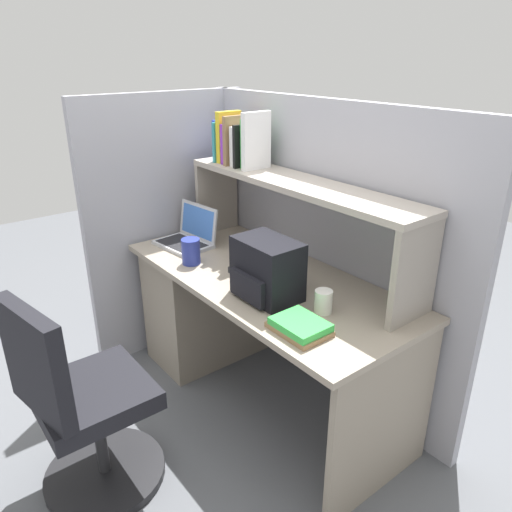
# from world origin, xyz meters

# --- Properties ---
(ground_plane) EXTENTS (8.00, 8.00, 0.00)m
(ground_plane) POSITION_xyz_m (0.00, 0.00, 0.00)
(ground_plane) COLOR #595B60
(desk) EXTENTS (1.60, 0.70, 0.73)m
(desk) POSITION_xyz_m (-0.39, 0.00, 0.40)
(desk) COLOR gray
(desk) RESTS_ON ground_plane
(cubicle_partition_rear) EXTENTS (1.84, 0.05, 1.55)m
(cubicle_partition_rear) POSITION_xyz_m (0.00, 0.38, 0.78)
(cubicle_partition_rear) COLOR #9E9EA8
(cubicle_partition_rear) RESTS_ON ground_plane
(cubicle_partition_left) EXTENTS (0.05, 1.06, 1.55)m
(cubicle_partition_left) POSITION_xyz_m (-0.85, -0.05, 0.78)
(cubicle_partition_left) COLOR #9E9EA8
(cubicle_partition_left) RESTS_ON ground_plane
(overhead_hutch) EXTENTS (1.44, 0.28, 0.45)m
(overhead_hutch) POSITION_xyz_m (0.00, 0.20, 1.08)
(overhead_hutch) COLOR gray
(overhead_hutch) RESTS_ON desk
(reference_books_on_shelf) EXTENTS (0.33, 0.19, 0.29)m
(reference_books_on_shelf) POSITION_xyz_m (-0.45, 0.20, 1.30)
(reference_books_on_shelf) COLOR blue
(reference_books_on_shelf) RESTS_ON overhead_hutch
(laptop) EXTENTS (0.34, 0.28, 0.22)m
(laptop) POSITION_xyz_m (-0.60, -0.07, 0.78)
(laptop) COLOR #B7BABF
(laptop) RESTS_ON desk
(backpack) EXTENTS (0.30, 0.22, 0.27)m
(backpack) POSITION_xyz_m (0.17, -0.13, 0.86)
(backpack) COLOR black
(backpack) RESTS_ON desk
(computer_mouse) EXTENTS (0.07, 0.11, 0.03)m
(computer_mouse) POSITION_xyz_m (-0.12, -0.06, 0.75)
(computer_mouse) COLOR #262628
(computer_mouse) RESTS_ON desk
(paper_cup) EXTENTS (0.08, 0.08, 0.10)m
(paper_cup) POSITION_xyz_m (0.43, -0.03, 0.78)
(paper_cup) COLOR white
(paper_cup) RESTS_ON desk
(snack_canister) EXTENTS (0.10, 0.10, 0.13)m
(snack_canister) POSITION_xyz_m (-0.35, -0.20, 0.80)
(snack_canister) COLOR navy
(snack_canister) RESTS_ON desk
(desk_book_stack) EXTENTS (0.23, 0.17, 0.05)m
(desk_book_stack) POSITION_xyz_m (0.49, -0.22, 0.76)
(desk_book_stack) COLOR olive
(desk_book_stack) RESTS_ON desk
(office_chair) EXTENTS (0.52, 0.52, 0.93)m
(office_chair) POSITION_xyz_m (0.00, -0.95, 0.39)
(office_chair) COLOR black
(office_chair) RESTS_ON ground_plane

